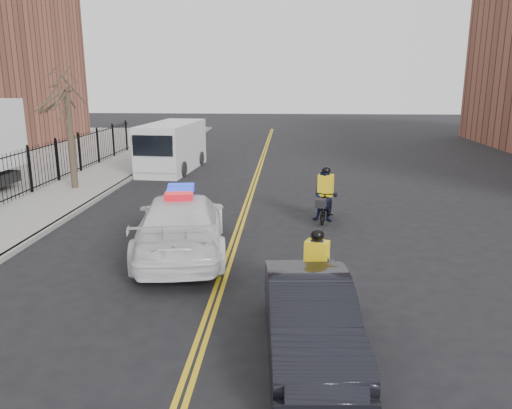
{
  "coord_description": "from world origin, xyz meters",
  "views": [
    {
      "loc": [
        1.54,
        -10.49,
        4.69
      ],
      "look_at": [
        0.68,
        2.93,
        1.3
      ],
      "focal_mm": 35.0,
      "sensor_mm": 36.0,
      "label": 1
    }
  ],
  "objects_px": {
    "police_cruiser": "(181,224)",
    "dark_sedan": "(310,318)",
    "cargo_van": "(171,148)",
    "cyclist_near": "(316,282)",
    "cyclist_far": "(325,200)"
  },
  "relations": [
    {
      "from": "cyclist_near",
      "to": "cyclist_far",
      "type": "xyz_separation_m",
      "value": [
        0.66,
        6.77,
        0.13
      ]
    },
    {
      "from": "dark_sedan",
      "to": "cyclist_near",
      "type": "bearing_deg",
      "value": 79.31
    },
    {
      "from": "dark_sedan",
      "to": "cyclist_near",
      "type": "distance_m",
      "value": 1.77
    },
    {
      "from": "police_cruiser",
      "to": "cyclist_near",
      "type": "relative_size",
      "value": 3.18
    },
    {
      "from": "police_cruiser",
      "to": "cargo_van",
      "type": "relative_size",
      "value": 0.99
    },
    {
      "from": "police_cruiser",
      "to": "dark_sedan",
      "type": "relative_size",
      "value": 1.44
    },
    {
      "from": "cargo_van",
      "to": "cyclist_far",
      "type": "xyz_separation_m",
      "value": [
        7.36,
        -9.21,
        -0.47
      ]
    },
    {
      "from": "cyclist_near",
      "to": "police_cruiser",
      "type": "bearing_deg",
      "value": 156.47
    },
    {
      "from": "dark_sedan",
      "to": "cargo_van",
      "type": "height_order",
      "value": "cargo_van"
    },
    {
      "from": "cargo_van",
      "to": "police_cruiser",
      "type": "bearing_deg",
      "value": -71.19
    },
    {
      "from": "cargo_van",
      "to": "cyclist_near",
      "type": "height_order",
      "value": "cargo_van"
    },
    {
      "from": "police_cruiser",
      "to": "cyclist_far",
      "type": "height_order",
      "value": "cyclist_far"
    },
    {
      "from": "cyclist_near",
      "to": "cyclist_far",
      "type": "height_order",
      "value": "cyclist_far"
    },
    {
      "from": "cargo_van",
      "to": "cyclist_near",
      "type": "relative_size",
      "value": 3.2
    },
    {
      "from": "police_cruiser",
      "to": "cyclist_near",
      "type": "bearing_deg",
      "value": 128.11
    }
  ]
}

